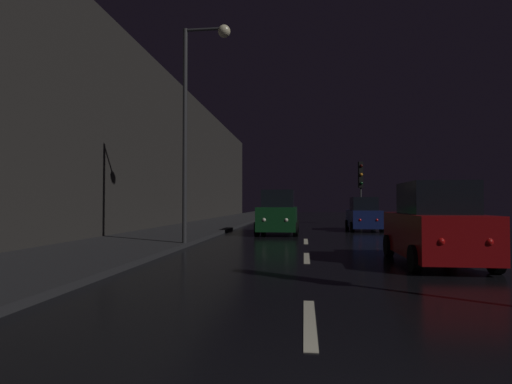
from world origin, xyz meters
The scene contains 9 objects.
ground centered at (0.00, 24.50, -0.01)m, with size 25.07×84.00×0.02m, color black.
sidewalk_left centered at (-6.34, 24.50, 0.07)m, with size 4.40×84.00×0.15m, color #28282B.
building_facade_left centered at (-8.94, 21.00, 4.90)m, with size 0.80×63.00×9.81m, color #2D2B28.
lane_centerline centered at (0.00, 8.72, 0.01)m, with size 0.16×13.25×0.01m.
traffic_light_far_right centered at (4.04, 27.68, 3.29)m, with size 0.35×0.47×4.56m.
streetlamp_overhead centered at (-3.80, 11.42, 5.11)m, with size 1.70×0.44×7.80m.
car_approaching_headlights centered at (-1.36, 17.96, 1.01)m, with size 2.02×4.37×2.20m.
car_parked_right_near centered at (3.24, 8.44, 0.95)m, with size 1.90×4.12×2.08m.
car_parked_right_far centered at (3.24, 20.85, 0.86)m, with size 1.71×3.71×1.87m.
Camera 1 is at (-0.07, -2.32, 1.55)m, focal length 28.28 mm.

